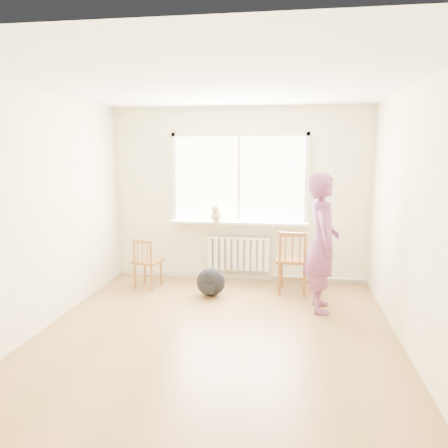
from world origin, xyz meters
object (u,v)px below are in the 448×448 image
at_px(cat, 217,214).
at_px(backpack, 211,282).
at_px(person, 322,243).
at_px(chair_right, 293,262).
at_px(chair_left, 146,263).

relative_size(cat, backpack, 1.14).
bearing_deg(cat, person, -36.85).
distance_m(chair_right, person, 0.81).
xyz_separation_m(person, backpack, (-1.49, 0.32, -0.68)).
bearing_deg(chair_right, chair_left, 5.34).
distance_m(person, backpack, 1.67).
height_order(chair_right, cat, cat).
relative_size(chair_left, chair_right, 0.81).
bearing_deg(backpack, person, -12.13).
bearing_deg(person, backpack, 73.75).
relative_size(person, backpack, 4.37).
relative_size(chair_left, cat, 1.62).
bearing_deg(cat, backpack, -90.15).
bearing_deg(person, cat, 51.68).
relative_size(chair_right, person, 0.52).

